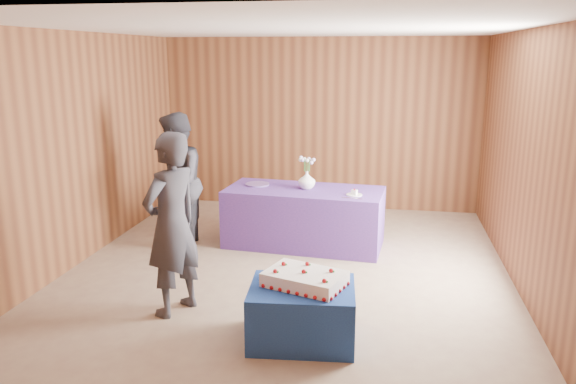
% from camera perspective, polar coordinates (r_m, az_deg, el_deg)
% --- Properties ---
extents(ground, '(6.00, 6.00, 0.00)m').
position_cam_1_polar(ground, '(6.45, -0.23, -8.37)').
color(ground, gray).
rests_on(ground, ground).
extents(room_shell, '(5.04, 6.04, 2.72)m').
position_cam_1_polar(room_shell, '(6.00, -0.24, 7.76)').
color(room_shell, brown).
rests_on(room_shell, ground).
extents(cake_table, '(0.96, 0.78, 0.50)m').
position_cam_1_polar(cake_table, '(4.99, 1.43, -12.24)').
color(cake_table, navy).
rests_on(cake_table, ground).
extents(serving_table, '(2.07, 1.06, 0.75)m').
position_cam_1_polar(serving_table, '(7.30, 1.65, -2.57)').
color(serving_table, '#5F3592').
rests_on(serving_table, ground).
extents(sheet_cake, '(0.80, 0.66, 0.16)m').
position_cam_1_polar(sheet_cake, '(4.89, 1.72, -8.79)').
color(sheet_cake, silver).
rests_on(sheet_cake, cake_table).
extents(vase, '(0.27, 0.27, 0.23)m').
position_cam_1_polar(vase, '(7.21, 1.92, 1.23)').
color(vase, white).
rests_on(vase, serving_table).
extents(flower_spray, '(0.22, 0.22, 0.17)m').
position_cam_1_polar(flower_spray, '(7.16, 1.93, 3.22)').
color(flower_spray, '#306B2A').
rests_on(flower_spray, vase).
extents(platter, '(0.37, 0.37, 0.02)m').
position_cam_1_polar(platter, '(7.44, -3.12, 0.79)').
color(platter, '#6B4E9D').
rests_on(platter, serving_table).
extents(plate, '(0.25, 0.25, 0.01)m').
position_cam_1_polar(plate, '(6.94, 6.75, -0.28)').
color(plate, white).
rests_on(plate, serving_table).
extents(cake_slice, '(0.08, 0.08, 0.08)m').
position_cam_1_polar(cake_slice, '(6.93, 6.76, 0.01)').
color(cake_slice, silver).
rests_on(cake_slice, plate).
extents(knife, '(0.26, 0.07, 0.00)m').
position_cam_1_polar(knife, '(6.79, 6.50, -0.63)').
color(knife, silver).
rests_on(knife, serving_table).
extents(guest_left, '(0.65, 0.76, 1.76)m').
position_cam_1_polar(guest_left, '(5.39, -11.73, -3.28)').
color(guest_left, '#32323C').
rests_on(guest_left, ground).
extents(guest_right, '(0.83, 0.97, 1.75)m').
position_cam_1_polar(guest_right, '(7.17, -11.31, 0.95)').
color(guest_right, '#32333D').
rests_on(guest_right, ground).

